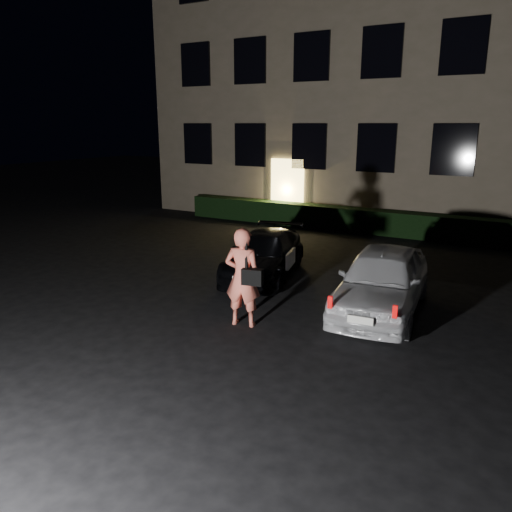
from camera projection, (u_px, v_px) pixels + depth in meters
The scene contains 6 objects.
ground at pixel (199, 336), 9.34m from camera, with size 80.00×80.00×0.00m, color black.
building at pixel (409, 69), 20.42m from camera, with size 20.00×8.11×12.00m.
hedge at pixel (368, 221), 18.07m from camera, with size 15.00×0.70×0.85m, color black.
sedan at pixel (264, 254), 12.94m from camera, with size 2.41×4.11×1.12m.
hatch at pixel (382, 280), 10.41m from camera, with size 1.96×4.14×1.37m.
man at pixel (243, 277), 9.61m from camera, with size 0.87×0.60×1.95m.
Camera 1 is at (5.16, -7.01, 3.85)m, focal length 35.00 mm.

